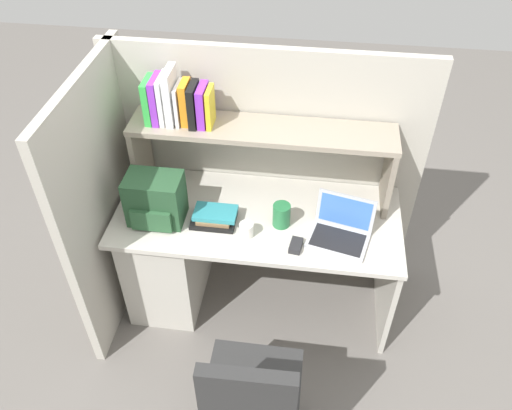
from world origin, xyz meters
TOP-DOWN VIEW (x-y plane):
  - ground_plane at (0.00, 0.00)m, footprint 8.00×8.00m
  - desk at (-0.39, 0.00)m, footprint 1.60×0.70m
  - cubicle_partition_rear at (0.00, 0.38)m, footprint 1.84×0.05m
  - cubicle_partition_left at (-0.85, -0.05)m, footprint 0.05×1.06m
  - overhead_hutch at (0.00, 0.20)m, footprint 1.44×0.28m
  - reference_books_on_shelf at (-0.45, 0.20)m, footprint 0.36×0.18m
  - laptop at (0.46, -0.11)m, footprint 0.36×0.31m
  - backpack at (-0.54, -0.10)m, footprint 0.30×0.22m
  - computer_mouse at (0.23, -0.22)m, footprint 0.07×0.11m
  - paper_cup at (-0.04, -0.16)m, footprint 0.08×0.08m
  - snack_canister at (0.14, -0.06)m, footprint 0.10×0.10m
  - desk_book_stack at (-0.23, -0.08)m, footprint 0.25×0.18m
  - office_chair at (0.10, -0.95)m, footprint 0.52×0.52m

SIDE VIEW (x-z plane):
  - ground_plane at x=0.00m, z-range 0.00..0.00m
  - office_chair at x=0.10m, z-range -0.07..0.86m
  - desk at x=-0.39m, z-range 0.04..0.77m
  - computer_mouse at x=0.23m, z-range 0.73..0.76m
  - desk_book_stack at x=-0.23m, z-range 0.73..0.80m
  - paper_cup at x=-0.04m, z-range 0.73..0.81m
  - cubicle_partition_rear at x=0.00m, z-range 0.00..1.55m
  - cubicle_partition_left at x=-0.85m, z-range 0.00..1.55m
  - laptop at x=0.46m, z-range 0.67..0.89m
  - snack_canister at x=0.14m, z-range 0.73..0.87m
  - backpack at x=-0.54m, z-range 0.73..1.01m
  - overhead_hutch at x=0.00m, z-range 0.86..1.31m
  - reference_books_on_shelf at x=-0.45m, z-range 1.15..1.45m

